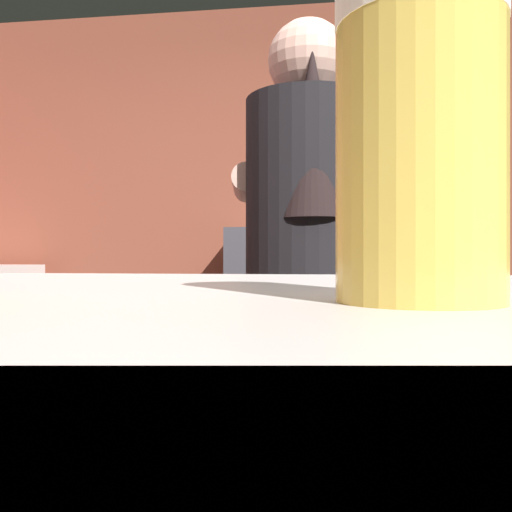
# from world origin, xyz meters

# --- Properties ---
(wall_back) EXTENTS (5.20, 0.10, 2.70)m
(wall_back) POSITION_xyz_m (0.00, 2.20, 1.35)
(wall_back) COLOR brown
(wall_back) RESTS_ON ground
(prep_counter) EXTENTS (2.10, 0.60, 0.92)m
(prep_counter) POSITION_xyz_m (0.35, 0.55, 0.46)
(prep_counter) COLOR #4B3F37
(prep_counter) RESTS_ON ground
(back_shelf) EXTENTS (1.00, 0.36, 1.22)m
(back_shelf) POSITION_xyz_m (0.09, 1.92, 0.61)
(back_shelf) COLOR #3E3D44
(back_shelf) RESTS_ON ground
(bartender) EXTENTS (0.46, 0.54, 1.70)m
(bartender) POSITION_xyz_m (0.15, 0.10, 0.98)
(bartender) COLOR #232F33
(bartender) RESTS_ON ground
(mixing_bowl) EXTENTS (0.21, 0.21, 0.06)m
(mixing_bowl) POSITION_xyz_m (-0.21, 0.57, 0.95)
(mixing_bowl) COLOR slate
(mixing_bowl) RESTS_ON prep_counter
(chefs_knife) EXTENTS (0.24, 0.10, 0.01)m
(chefs_knife) POSITION_xyz_m (0.43, 0.50, 0.93)
(chefs_knife) COLOR silver
(chefs_knife) RESTS_ON prep_counter
(pint_glass_far) EXTENTS (0.07, 0.07, 0.14)m
(pint_glass_far) POSITION_xyz_m (0.24, -1.13, 1.10)
(pint_glass_far) COLOR gold
(pint_glass_far) RESTS_ON bar_counter
(bottle_vinegar) EXTENTS (0.06, 0.06, 0.25)m
(bottle_vinegar) POSITION_xyz_m (0.08, 1.88, 1.32)
(bottle_vinegar) COLOR #CCC776
(bottle_vinegar) RESTS_ON back_shelf
(bottle_soy) EXTENTS (0.08, 0.08, 0.20)m
(bottle_soy) POSITION_xyz_m (-0.02, 2.00, 1.30)
(bottle_soy) COLOR #467D34
(bottle_soy) RESTS_ON back_shelf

